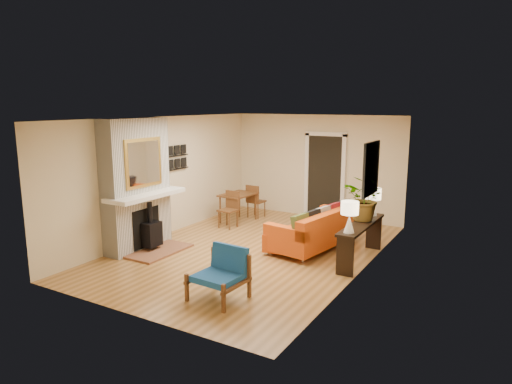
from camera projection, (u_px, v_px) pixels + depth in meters
room_shell at (330, 174)px, 10.77m from camera, size 6.50×6.50×6.50m
fireplace at (138, 188)px, 8.98m from camera, size 1.09×1.68×2.60m
sofa at (319, 229)px, 9.19m from camera, size 1.30×2.33×0.87m
ottoman at (289, 240)px, 8.94m from camera, size 0.95×0.95×0.42m
blue_chair at (222, 271)px, 6.83m from camera, size 0.78×0.77×0.77m
dining_table at (240, 200)px, 11.16m from camera, size 0.73×1.60×0.85m
console_table at (361, 231)px, 8.35m from camera, size 0.34×1.85×0.72m
lamp_near at (350, 213)px, 7.66m from camera, size 0.30×0.30×0.54m
lamp_far at (373, 198)px, 8.84m from camera, size 0.30×0.30×0.54m
houseplant at (366, 198)px, 8.42m from camera, size 0.94×0.87×0.85m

